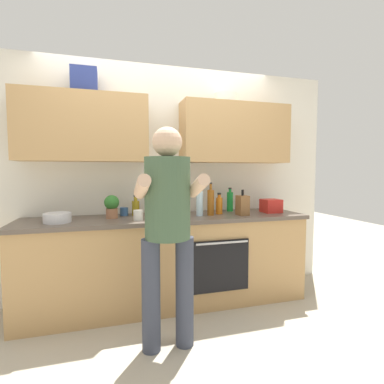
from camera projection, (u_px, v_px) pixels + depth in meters
The scene contains 18 objects.
ground_plane at pixel (169, 303), 3.00m from camera, with size 12.00×12.00×0.00m, color #B2A893.
back_wall_unit at pixel (163, 158), 3.16m from camera, with size 4.00×0.38×2.50m.
counter at pixel (169, 260), 2.97m from camera, with size 2.84×0.67×0.90m.
person_standing at pixel (168, 220), 2.18m from camera, with size 0.49×0.45×1.68m.
bottle_hotsauce at pixel (171, 203), 3.15m from camera, with size 0.05×0.05×0.27m.
bottle_vinegar at pixel (184, 205), 3.08m from camera, with size 0.07×0.07×0.24m.
bottle_juice at pixel (219, 205), 3.10m from camera, with size 0.07×0.07×0.23m.
bottle_soda at pixel (230, 201), 3.32m from camera, with size 0.07×0.07×0.27m.
bottle_water at pixel (200, 203), 2.98m from camera, with size 0.07×0.07×0.31m.
bottle_oil at pixel (136, 207), 3.01m from camera, with size 0.08×0.08×0.21m.
bottle_syrup at pixel (211, 202), 3.01m from camera, with size 0.07×0.07×0.34m.
bottle_wine at pixel (157, 207), 3.00m from camera, with size 0.07×0.07×0.20m.
cup_tea at pixel (124, 212), 3.01m from camera, with size 0.08×0.08×0.08m, color #33598C.
cup_coffee at pixel (138, 215), 2.71m from camera, with size 0.09×0.09×0.10m, color white.
mixing_bowl at pixel (57, 218), 2.59m from camera, with size 0.23×0.23×0.09m, color silver.
knife_block at pixel (242, 205), 3.03m from camera, with size 0.10×0.14×0.26m.
potted_herb at pixel (112, 206), 2.83m from camera, with size 0.14×0.14×0.22m.
grocery_bag_crisps at pixel (271, 206), 3.23m from camera, with size 0.19×0.19×0.15m, color red.
Camera 1 is at (-0.57, -2.87, 1.36)m, focal length 27.37 mm.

